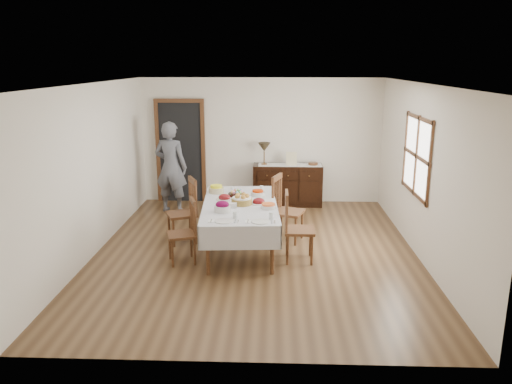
{
  "coord_description": "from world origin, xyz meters",
  "views": [
    {
      "loc": [
        0.29,
        -7.38,
        2.9
      ],
      "look_at": [
        0.0,
        0.1,
        0.95
      ],
      "focal_mm": 35.0,
      "sensor_mm": 36.0,
      "label": 1
    }
  ],
  "objects_px": {
    "dining_table": "(240,209)",
    "chair_left_near": "(185,231)",
    "chair_right_far": "(285,208)",
    "person": "(171,164)",
    "chair_left_far": "(185,210)",
    "chair_right_near": "(296,226)",
    "table_lamp": "(264,148)",
    "sideboard": "(288,185)"
  },
  "relations": [
    {
      "from": "chair_left_far",
      "to": "sideboard",
      "type": "height_order",
      "value": "chair_left_far"
    },
    {
      "from": "chair_left_near",
      "to": "chair_right_far",
      "type": "xyz_separation_m",
      "value": [
        1.5,
        1.0,
        0.07
      ]
    },
    {
      "from": "chair_right_near",
      "to": "sideboard",
      "type": "distance_m",
      "value": 3.04
    },
    {
      "from": "person",
      "to": "table_lamp",
      "type": "bearing_deg",
      "value": -150.62
    },
    {
      "from": "chair_right_near",
      "to": "table_lamp",
      "type": "xyz_separation_m",
      "value": [
        -0.54,
        3.02,
        0.67
      ]
    },
    {
      "from": "dining_table",
      "to": "person",
      "type": "relative_size",
      "value": 1.2
    },
    {
      "from": "chair_left_far",
      "to": "chair_right_near",
      "type": "relative_size",
      "value": 1.01
    },
    {
      "from": "table_lamp",
      "to": "chair_right_far",
      "type": "bearing_deg",
      "value": -79.43
    },
    {
      "from": "sideboard",
      "to": "person",
      "type": "relative_size",
      "value": 0.74
    },
    {
      "from": "dining_table",
      "to": "chair_right_near",
      "type": "xyz_separation_m",
      "value": [
        0.86,
        -0.39,
        -0.14
      ]
    },
    {
      "from": "dining_table",
      "to": "chair_left_far",
      "type": "height_order",
      "value": "chair_left_far"
    },
    {
      "from": "dining_table",
      "to": "chair_left_near",
      "type": "distance_m",
      "value": 0.95
    },
    {
      "from": "dining_table",
      "to": "sideboard",
      "type": "bearing_deg",
      "value": 69.17
    },
    {
      "from": "sideboard",
      "to": "person",
      "type": "height_order",
      "value": "person"
    },
    {
      "from": "chair_right_far",
      "to": "person",
      "type": "distance_m",
      "value": 2.76
    },
    {
      "from": "dining_table",
      "to": "chair_right_far",
      "type": "relative_size",
      "value": 2.08
    },
    {
      "from": "dining_table",
      "to": "chair_left_near",
      "type": "xyz_separation_m",
      "value": [
        -0.78,
        -0.51,
        -0.19
      ]
    },
    {
      "from": "chair_left_near",
      "to": "table_lamp",
      "type": "xyz_separation_m",
      "value": [
        1.1,
        3.14,
        0.72
      ]
    },
    {
      "from": "chair_right_near",
      "to": "table_lamp",
      "type": "height_order",
      "value": "table_lamp"
    },
    {
      "from": "chair_left_near",
      "to": "chair_right_far",
      "type": "relative_size",
      "value": 0.87
    },
    {
      "from": "person",
      "to": "chair_left_far",
      "type": "bearing_deg",
      "value": 120.76
    },
    {
      "from": "chair_left_near",
      "to": "person",
      "type": "xyz_separation_m",
      "value": [
        -0.72,
        2.59,
        0.47
      ]
    },
    {
      "from": "dining_table",
      "to": "chair_left_far",
      "type": "relative_size",
      "value": 2.15
    },
    {
      "from": "chair_right_far",
      "to": "sideboard",
      "type": "relative_size",
      "value": 0.78
    },
    {
      "from": "chair_right_far",
      "to": "chair_left_near",
      "type": "bearing_deg",
      "value": 143.15
    },
    {
      "from": "chair_right_far",
      "to": "table_lamp",
      "type": "distance_m",
      "value": 2.27
    },
    {
      "from": "sideboard",
      "to": "table_lamp",
      "type": "xyz_separation_m",
      "value": [
        -0.49,
        -0.01,
        0.78
      ]
    },
    {
      "from": "chair_left_near",
      "to": "sideboard",
      "type": "height_order",
      "value": "chair_left_near"
    },
    {
      "from": "chair_right_far",
      "to": "person",
      "type": "height_order",
      "value": "person"
    },
    {
      "from": "dining_table",
      "to": "sideboard",
      "type": "height_order",
      "value": "sideboard"
    },
    {
      "from": "chair_left_near",
      "to": "chair_left_far",
      "type": "distance_m",
      "value": 0.88
    },
    {
      "from": "sideboard",
      "to": "person",
      "type": "xyz_separation_m",
      "value": [
        -2.31,
        -0.57,
        0.53
      ]
    },
    {
      "from": "chair_left_far",
      "to": "person",
      "type": "xyz_separation_m",
      "value": [
        -0.57,
        1.72,
        0.42
      ]
    },
    {
      "from": "chair_right_far",
      "to": "sideboard",
      "type": "distance_m",
      "value": 2.16
    },
    {
      "from": "dining_table",
      "to": "chair_left_near",
      "type": "height_order",
      "value": "chair_left_near"
    },
    {
      "from": "dining_table",
      "to": "chair_right_near",
      "type": "relative_size",
      "value": 2.18
    },
    {
      "from": "dining_table",
      "to": "chair_left_far",
      "type": "bearing_deg",
      "value": 155.38
    },
    {
      "from": "chair_left_near",
      "to": "chair_left_far",
      "type": "bearing_deg",
      "value": 171.65
    },
    {
      "from": "chair_left_near",
      "to": "table_lamp",
      "type": "bearing_deg",
      "value": 142.23
    },
    {
      "from": "chair_left_far",
      "to": "person",
      "type": "height_order",
      "value": "person"
    },
    {
      "from": "chair_left_far",
      "to": "person",
      "type": "relative_size",
      "value": 0.56
    },
    {
      "from": "person",
      "to": "chair_right_far",
      "type": "bearing_deg",
      "value": 156.94
    }
  ]
}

